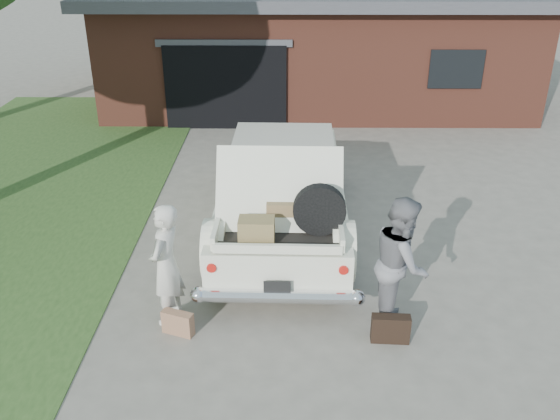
{
  "coord_description": "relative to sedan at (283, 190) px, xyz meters",
  "views": [
    {
      "loc": [
        0.07,
        -7.45,
        5.0
      ],
      "look_at": [
        0.0,
        0.6,
        1.1
      ],
      "focal_mm": 38.0,
      "sensor_mm": 36.0,
      "label": 1
    }
  ],
  "objects": [
    {
      "name": "house",
      "position": [
        0.95,
        9.48,
        0.86
      ],
      "size": [
        12.8,
        7.8,
        3.3
      ],
      "color": "brown",
      "rests_on": "ground"
    },
    {
      "name": "suitcase_left",
      "position": [
        -1.39,
        -2.96,
        -0.65
      ],
      "size": [
        0.46,
        0.28,
        0.34
      ],
      "primitive_type": "cube",
      "rotation": [
        0.0,
        0.0,
        -0.36
      ],
      "color": "#A06F51",
      "rests_on": "ground"
    },
    {
      "name": "ground",
      "position": [
        -0.03,
        -1.99,
        -0.81
      ],
      "size": [
        90.0,
        90.0,
        0.0
      ],
      "primitive_type": "plane",
      "color": "gray",
      "rests_on": "ground"
    },
    {
      "name": "suitcase_right",
      "position": [
        1.44,
        -3.09,
        -0.62
      ],
      "size": [
        0.51,
        0.19,
        0.39
      ],
      "primitive_type": "cube",
      "rotation": [
        0.0,
        0.0,
        -0.05
      ],
      "color": "black",
      "rests_on": "ground"
    },
    {
      "name": "woman_right",
      "position": [
        1.58,
        -2.66,
        0.13
      ],
      "size": [
        0.81,
        0.99,
        1.89
      ],
      "primitive_type": "imported",
      "rotation": [
        0.0,
        0.0,
        1.47
      ],
      "color": "slate",
      "rests_on": "ground"
    },
    {
      "name": "sedan",
      "position": [
        0.0,
        0.0,
        0.0
      ],
      "size": [
        2.28,
        5.59,
        2.14
      ],
      "rotation": [
        0.0,
        0.0,
        -0.02
      ],
      "color": "white",
      "rests_on": "ground"
    },
    {
      "name": "woman_left",
      "position": [
        -1.55,
        -2.63,
        0.06
      ],
      "size": [
        0.56,
        0.72,
        1.75
      ],
      "primitive_type": "imported",
      "rotation": [
        0.0,
        0.0,
        -1.81
      ],
      "color": "beige",
      "rests_on": "ground"
    },
    {
      "name": "grass_strip",
      "position": [
        -5.53,
        1.01,
        -0.8
      ],
      "size": [
        6.0,
        16.0,
        0.02
      ],
      "primitive_type": "cube",
      "color": "#2D4C1E",
      "rests_on": "ground"
    }
  ]
}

